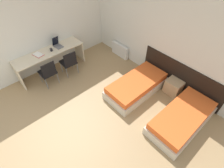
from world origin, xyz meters
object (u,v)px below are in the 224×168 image
object	(u,v)px
bed_near_window	(136,86)
chair_near_laptop	(69,62)
nightstand	(173,87)
laptop	(57,44)
chair_near_notebook	(48,72)
bed_near_door	(182,118)

from	to	relation	value
bed_near_window	chair_near_laptop	world-z (taller)	chair_near_laptop
nightstand	laptop	size ratio (longest dim) A/B	1.37
bed_near_window	chair_near_notebook	size ratio (longest dim) A/B	2.15
bed_near_window	laptop	distance (m)	2.85
laptop	bed_near_door	bearing A→B (deg)	8.65
chair_near_notebook	laptop	distance (m)	1.01
laptop	nightstand	bearing A→B (deg)	22.70
bed_near_door	nightstand	distance (m)	1.08
nightstand	bed_near_window	bearing A→B (deg)	-135.27
bed_near_window	laptop	size ratio (longest dim) A/B	5.73
nightstand	laptop	xyz separation A→B (m)	(-3.35, -1.78, 0.62)
bed_near_window	chair_near_laptop	xyz separation A→B (m)	(-1.99, -1.03, 0.29)
bed_near_window	bed_near_door	xyz separation A→B (m)	(1.53, 0.00, 0.00)
nightstand	chair_near_laptop	distance (m)	3.29
bed_near_window	chair_near_laptop	size ratio (longest dim) A/B	2.15
laptop	bed_near_window	bearing A→B (deg)	16.25
bed_near_door	laptop	bearing A→B (deg)	-166.13
chair_near_laptop	laptop	bearing A→B (deg)	-177.44
bed_near_door	chair_near_notebook	distance (m)	3.94
bed_near_door	chair_near_notebook	xyz separation A→B (m)	(-3.52, -1.75, 0.29)
bed_near_window	laptop	bearing A→B (deg)	-158.52
laptop	chair_near_laptop	bearing A→B (deg)	-6.05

